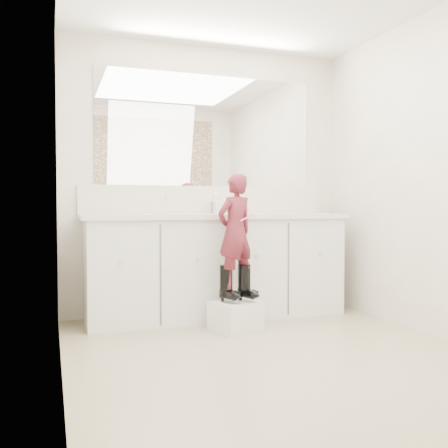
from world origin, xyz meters
name	(u,v)px	position (x,y,z in m)	size (l,w,h in m)	color
floor	(277,357)	(0.00, 0.00, 0.00)	(3.00, 3.00, 0.00)	#877858
wall_back	(207,180)	(0.00, 1.50, 1.20)	(2.60, 2.60, 0.00)	beige
wall_left	(60,161)	(-1.30, 0.00, 1.20)	(3.00, 3.00, 0.00)	beige
wall_right	(444,172)	(1.30, 0.00, 1.20)	(3.00, 3.00, 0.00)	beige
vanity_cabinet	(217,268)	(0.00, 1.23, 0.42)	(2.20, 0.55, 0.85)	silver
countertop	(217,216)	(0.00, 1.21, 0.87)	(2.28, 0.58, 0.04)	beige
backsplash	(208,200)	(0.00, 1.49, 1.02)	(2.28, 0.03, 0.25)	beige
mirror	(207,131)	(0.00, 1.49, 1.64)	(2.00, 0.02, 1.00)	white
faucet	(211,208)	(0.00, 1.38, 0.94)	(0.08, 0.08, 0.10)	silver
cup	(252,209)	(0.34, 1.26, 0.93)	(0.09, 0.09, 0.09)	beige
soap_bottle	(167,204)	(-0.45, 1.15, 0.97)	(0.07, 0.08, 0.17)	beige
step_stool	(236,316)	(-0.01, 0.74, 0.11)	(0.34, 0.29, 0.22)	silver
boot_left	(226,283)	(-0.08, 0.75, 0.36)	(0.11, 0.19, 0.29)	black
boot_right	(244,282)	(0.07, 0.75, 0.36)	(0.11, 0.19, 0.29)	black
toddler	(235,231)	(-0.01, 0.75, 0.76)	(0.32, 0.21, 0.89)	#A13140
toothbrush	(247,218)	(0.06, 0.68, 0.87)	(0.01, 0.01, 0.14)	#F55FBD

